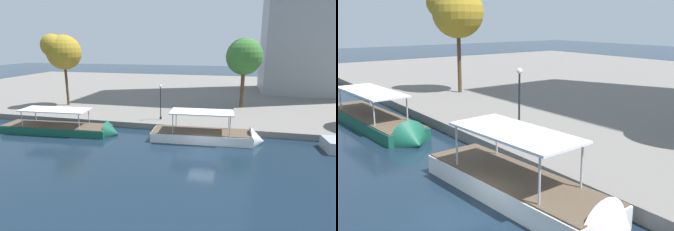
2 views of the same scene
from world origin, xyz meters
The scene contains 7 objects.
ground_plane centered at (0.00, 0.00, 0.00)m, with size 220.00×220.00×0.00m, color #142333.
dock_promenade centered at (0.00, 33.05, 0.36)m, with size 120.00×55.00×0.73m, color slate.
tour_boat_0 centered at (-16.07, 2.14, 0.34)m, with size 13.96×3.90×3.95m.
tour_boat_1 centered at (0.59, 3.19, 0.43)m, with size 11.86×3.80×4.29m.
lamp_post centered at (-6.20, 7.89, 3.33)m, with size 0.37×0.37×4.42m.
tree_0 centered at (4.00, 17.45, 8.24)m, with size 5.26×5.26×10.16m.
tree_2 centered at (-22.79, 12.83, 8.96)m, with size 5.43×5.31×10.77m.
Camera 1 is at (2.50, -24.91, 9.98)m, focal length 29.47 mm.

